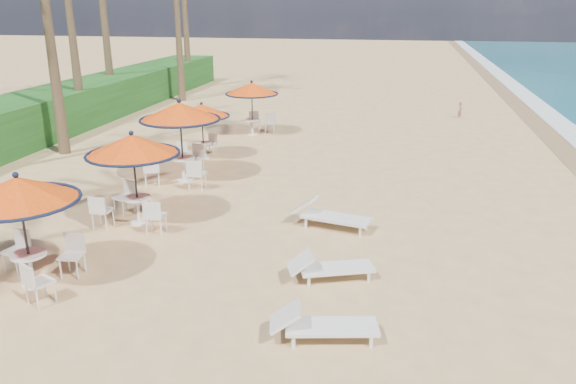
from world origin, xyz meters
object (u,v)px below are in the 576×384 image
at_px(station_4, 253,93).
at_px(lounger_near, 320,324).
at_px(station_3, 201,118).
at_px(lounger_mid, 328,267).
at_px(station_1, 131,157).
at_px(station_2, 180,122).
at_px(lounger_far, 328,215).
at_px(station_0, 22,204).

distance_m(station_4, lounger_near, 16.03).
height_order(station_3, lounger_mid, station_3).
height_order(station_1, lounger_mid, station_1).
bearing_deg(station_3, station_4, 79.14).
bearing_deg(lounger_near, station_4, 97.02).
bearing_deg(station_2, station_4, 85.90).
bearing_deg(lounger_near, station_2, 113.18).
height_order(lounger_mid, lounger_far, lounger_far).
relative_size(station_0, station_4, 1.03).
bearing_deg(station_4, lounger_mid, -68.57).
relative_size(station_0, lounger_near, 1.26).
distance_m(station_3, lounger_near, 12.44).
xyz_separation_m(station_3, lounger_far, (5.48, -5.68, -1.21)).
bearing_deg(lounger_near, station_0, 160.46).
height_order(station_3, lounger_near, station_3).
distance_m(station_3, lounger_mid, 10.46).
bearing_deg(lounger_mid, station_2, 112.45).
bearing_deg(station_4, station_1, -91.69).
distance_m(station_2, lounger_mid, 8.24).
bearing_deg(lounger_near, station_3, 107.13).
height_order(station_3, station_4, station_4).
height_order(station_1, lounger_far, station_1).
height_order(station_2, lounger_far, station_2).
bearing_deg(station_3, station_0, -90.28).
xyz_separation_m(lounger_mid, lounger_far, (-0.39, 2.89, 0.04)).
xyz_separation_m(station_2, station_4, (0.50, 6.99, -0.15)).
xyz_separation_m(station_2, lounger_far, (5.16, -2.97, -1.62)).
xyz_separation_m(station_0, station_2, (0.37, 7.30, 0.18)).
bearing_deg(station_2, lounger_mid, -46.58).
xyz_separation_m(station_4, lounger_near, (5.22, -15.09, -1.50)).
bearing_deg(station_4, station_3, -100.86).
bearing_deg(station_1, lounger_near, -38.31).
relative_size(station_2, lounger_near, 1.38).
height_order(station_1, station_3, station_1).
height_order(lounger_near, lounger_far, lounger_far).
bearing_deg(station_0, lounger_far, 38.06).
relative_size(lounger_mid, lounger_far, 0.87).
bearing_deg(lounger_far, station_0, -129.07).
height_order(station_2, station_4, station_2).
bearing_deg(station_1, station_3, 94.47).
distance_m(station_2, station_4, 7.01).
bearing_deg(lounger_mid, station_4, 90.46).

